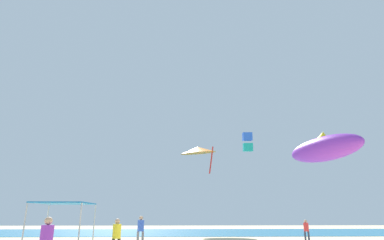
{
  "coord_description": "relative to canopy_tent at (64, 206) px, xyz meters",
  "views": [
    {
      "loc": [
        -0.15,
        -15.14,
        1.86
      ],
      "look_at": [
        0.99,
        12.86,
        10.29
      ],
      "focal_mm": 29.99,
      "sensor_mm": 36.0,
      "label": 1
    }
  ],
  "objects": [
    {
      "name": "person_near_tent",
      "position": [
        3.37,
        6.04,
        -1.29
      ],
      "size": [
        0.5,
        0.45,
        1.89
      ],
      "rotation": [
        0.0,
        0.0,
        0.23
      ],
      "color": "slate",
      "rests_on": "ground"
    },
    {
      "name": "person_rightmost",
      "position": [
        2.91,
        -0.49,
        -1.37
      ],
      "size": [
        0.42,
        0.42,
        1.75
      ],
      "rotation": [
        0.0,
        0.0,
        0.69
      ],
      "color": "black",
      "rests_on": "ground"
    },
    {
      "name": "person_leftmost",
      "position": [
        1.41,
        -5.54,
        -1.31
      ],
      "size": [
        0.44,
        0.44,
        1.84
      ],
      "rotation": [
        0.0,
        0.0,
        3.76
      ],
      "color": "black",
      "rests_on": "ground"
    },
    {
      "name": "canopy_tent",
      "position": [
        0.0,
        0.0,
        0.0
      ],
      "size": [
        2.66,
        2.77,
        2.55
      ],
      "color": "#B2B2B7",
      "rests_on": "ground"
    },
    {
      "name": "ocean_strip",
      "position": [
        6.14,
        23.87,
        -2.38
      ],
      "size": [
        110.0,
        19.03,
        0.03
      ],
      "primitive_type": "cube",
      "color": "#1E6B93",
      "rests_on": "ground"
    },
    {
      "name": "person_far_shore",
      "position": [
        15.98,
        8.42,
        -1.45
      ],
      "size": [
        0.43,
        0.38,
        1.61
      ],
      "rotation": [
        0.0,
        0.0,
        3.23
      ],
      "color": "#33384C",
      "rests_on": "ground"
    },
    {
      "name": "kite_delta_orange",
      "position": [
        8.34,
        21.97,
        7.45
      ],
      "size": [
        6.27,
        6.28,
        3.85
      ],
      "rotation": [
        0.0,
        0.0,
        2.52
      ],
      "color": "orange"
    },
    {
      "name": "kite_inflatable_purple",
      "position": [
        18.86,
        9.81,
        5.22
      ],
      "size": [
        5.66,
        7.96,
        3.0
      ],
      "rotation": [
        0.0,
        0.0,
        5.16
      ],
      "color": "purple"
    },
    {
      "name": "kite_box_blue",
      "position": [
        12.75,
        13.18,
        6.52
      ],
      "size": [
        0.94,
        1.03,
        1.98
      ],
      "rotation": [
        0.0,
        0.0,
        6.23
      ],
      "color": "blue"
    }
  ]
}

